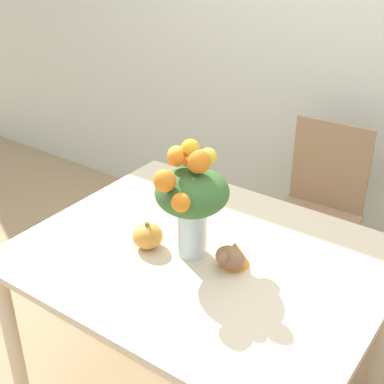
# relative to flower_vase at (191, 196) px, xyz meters

# --- Properties ---
(wall_back) EXTENTS (8.00, 0.06, 2.70)m
(wall_back) POSITION_rel_flower_vase_xyz_m (0.04, 1.37, 0.38)
(wall_back) COLOR silver
(wall_back) RESTS_ON ground_plane
(dining_table) EXTENTS (1.32, 1.06, 0.73)m
(dining_table) POSITION_rel_flower_vase_xyz_m (0.04, 0.02, -0.33)
(dining_table) COLOR beige
(dining_table) RESTS_ON ground_plane
(flower_vase) EXTENTS (0.26, 0.35, 0.45)m
(flower_vase) POSITION_rel_flower_vase_xyz_m (0.00, 0.00, 0.00)
(flower_vase) COLOR silver
(flower_vase) RESTS_ON dining_table
(pumpkin) EXTENTS (0.12, 0.12, 0.11)m
(pumpkin) POSITION_rel_flower_vase_xyz_m (-0.16, -0.06, -0.19)
(pumpkin) COLOR gold
(pumpkin) RESTS_ON dining_table
(turkey_figurine) EXTENTS (0.11, 0.15, 0.09)m
(turkey_figurine) POSITION_rel_flower_vase_xyz_m (0.17, 0.02, -0.20)
(turkey_figurine) COLOR #936642
(turkey_figurine) RESTS_ON dining_table
(dining_chair_near_window) EXTENTS (0.44, 0.44, 0.93)m
(dining_chair_near_window) POSITION_rel_flower_vase_xyz_m (0.11, 0.95, -0.49)
(dining_chair_near_window) COLOR #9E7A56
(dining_chair_near_window) RESTS_ON ground_plane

